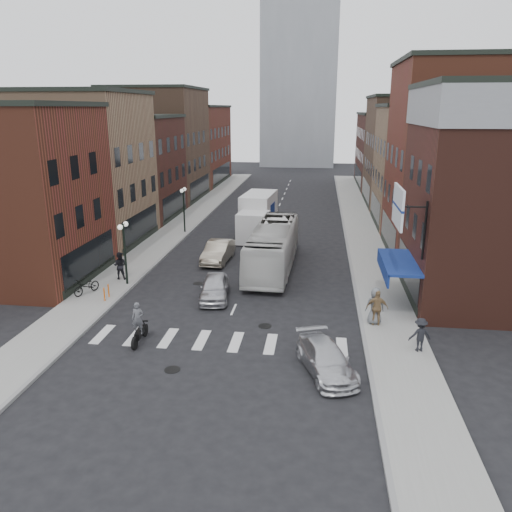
{
  "coord_description": "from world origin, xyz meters",
  "views": [
    {
      "loc": [
        4.57,
        -24.73,
        10.93
      ],
      "look_at": [
        0.83,
        4.52,
        2.14
      ],
      "focal_mm": 35.0,
      "sensor_mm": 36.0,
      "label": 1
    }
  ],
  "objects": [
    {
      "name": "transit_bus",
      "position": [
        1.49,
        8.77,
        1.59
      ],
      "size": [
        2.99,
        11.45,
        3.17
      ],
      "primitive_type": "imported",
      "rotation": [
        0.0,
        0.0,
        -0.03
      ],
      "color": "silver",
      "rests_on": "ground"
    },
    {
      "name": "curb_left",
      "position": [
        -7.0,
        22.0,
        0.0
      ],
      "size": [
        0.2,
        74.0,
        0.16
      ],
      "primitive_type": "cube",
      "color": "gray",
      "rests_on": "ground"
    },
    {
      "name": "curb_car",
      "position": [
        5.11,
        -5.36,
        0.63
      ],
      "size": [
        3.09,
        4.65,
        1.25
      ],
      "primitive_type": "imported",
      "rotation": [
        0.0,
        0.0,
        0.34
      ],
      "color": "silver",
      "rests_on": "ground"
    },
    {
      "name": "awning_blue",
      "position": [
        8.93,
        2.5,
        2.63
      ],
      "size": [
        1.8,
        5.0,
        0.78
      ],
      "color": "navy",
      "rests_on": "ground"
    },
    {
      "name": "streetlamp_near",
      "position": [
        -7.4,
        4.0,
        2.91
      ],
      "size": [
        0.32,
        1.22,
        4.11
      ],
      "color": "black",
      "rests_on": "ground"
    },
    {
      "name": "bldg_right_mid_b",
      "position": [
        14.99,
        24.0,
        5.65
      ],
      "size": [
        10.3,
        10.2,
        11.3
      ],
      "color": "#8F6B4F",
      "rests_on": "ground"
    },
    {
      "name": "ped_right_c",
      "position": [
        7.63,
        -0.24,
        1.13
      ],
      "size": [
        0.98,
        0.67,
        1.95
      ],
      "primitive_type": "imported",
      "rotation": [
        0.0,
        0.0,
        3.19
      ],
      "color": "slate",
      "rests_on": "sidewalk_right"
    },
    {
      "name": "bldg_right_corner",
      "position": [
        14.99,
        4.5,
        6.15
      ],
      "size": [
        10.3,
        9.2,
        12.3
      ],
      "color": "#442018",
      "rests_on": "ground"
    },
    {
      "name": "ped_right_b",
      "position": [
        7.72,
        -0.42,
        1.09
      ],
      "size": [
        1.12,
        0.58,
        1.89
      ],
      "primitive_type": "imported",
      "rotation": [
        0.0,
        0.0,
        3.12
      ],
      "color": "olive",
      "rests_on": "sidewalk_right"
    },
    {
      "name": "bldg_right_far_b",
      "position": [
        14.99,
        49.0,
        5.15
      ],
      "size": [
        10.3,
        16.2,
        10.3
      ],
      "color": "#442018",
      "rests_on": "ground"
    },
    {
      "name": "box_truck",
      "position": [
        -0.8,
        18.12,
        1.77
      ],
      "size": [
        2.97,
        8.41,
        3.58
      ],
      "rotation": [
        0.0,
        0.0,
        -0.09
      ],
      "color": "silver",
      "rests_on": "ground"
    },
    {
      "name": "ground",
      "position": [
        0.0,
        0.0,
        0.0
      ],
      "size": [
        160.0,
        160.0,
        0.0
      ],
      "primitive_type": "plane",
      "color": "black",
      "rests_on": "ground"
    },
    {
      "name": "parked_bicycle",
      "position": [
        -9.13,
        1.96,
        0.64
      ],
      "size": [
        1.34,
        1.97,
        0.98
      ],
      "primitive_type": "imported",
      "rotation": [
        0.0,
        0.0,
        -0.41
      ],
      "color": "black",
      "rests_on": "sidewalk_left"
    },
    {
      "name": "sidewalk_right",
      "position": [
        8.5,
        22.0,
        0.07
      ],
      "size": [
        3.0,
        74.0,
        0.15
      ],
      "primitive_type": "cube",
      "color": "gray",
      "rests_on": "ground"
    },
    {
      "name": "bldg_right_mid_a",
      "position": [
        15.0,
        14.0,
        7.15
      ],
      "size": [
        10.3,
        10.2,
        14.3
      ],
      "color": "#612B1B",
      "rests_on": "ground"
    },
    {
      "name": "sedan_left_far",
      "position": [
        -2.68,
        9.92,
        0.76
      ],
      "size": [
        1.84,
        4.7,
        1.53
      ],
      "primitive_type": "imported",
      "rotation": [
        0.0,
        0.0,
        -0.05
      ],
      "color": "#ADA18C",
      "rests_on": "ground"
    },
    {
      "name": "bldg_left_far_a",
      "position": [
        -14.99,
        35.0,
        6.65
      ],
      "size": [
        10.3,
        12.2,
        13.3
      ],
      "color": "#513728",
      "rests_on": "ground"
    },
    {
      "name": "ped_right_a",
      "position": [
        9.39,
        -3.09,
        0.96
      ],
      "size": [
        1.13,
        0.73,
        1.61
      ],
      "primitive_type": "imported",
      "rotation": [
        0.0,
        0.0,
        3.37
      ],
      "color": "black",
      "rests_on": "sidewalk_right"
    },
    {
      "name": "sidewalk_left",
      "position": [
        -8.5,
        22.0,
        0.07
      ],
      "size": [
        3.0,
        74.0,
        0.15
      ],
      "primitive_type": "cube",
      "color": "gray",
      "rests_on": "ground"
    },
    {
      "name": "crosswalk_stripes",
      "position": [
        0.0,
        -3.0,
        0.0
      ],
      "size": [
        12.0,
        2.2,
        0.01
      ],
      "primitive_type": "cube",
      "color": "silver",
      "rests_on": "ground"
    },
    {
      "name": "bldg_left_mid_a",
      "position": [
        -14.99,
        14.0,
        6.15
      ],
      "size": [
        10.3,
        10.2,
        12.3
      ],
      "color": "#8F6B4F",
      "rests_on": "ground"
    },
    {
      "name": "bldg_left_mid_b",
      "position": [
        -14.99,
        24.0,
        5.15
      ],
      "size": [
        10.3,
        10.2,
        10.3
      ],
      "color": "#442018",
      "rests_on": "ground"
    },
    {
      "name": "bldg_left_near",
      "position": [
        -14.99,
        4.5,
        5.65
      ],
      "size": [
        10.3,
        9.2,
        11.3
      ],
      "color": "#612B1B",
      "rests_on": "ground"
    },
    {
      "name": "sedan_left_near",
      "position": [
        -1.4,
        2.53,
        0.7
      ],
      "size": [
        2.17,
        4.28,
        1.4
      ],
      "primitive_type": "imported",
      "rotation": [
        0.0,
        0.0,
        0.13
      ],
      "color": "silver",
      "rests_on": "ground"
    },
    {
      "name": "billboard_sign",
      "position": [
        8.59,
        0.5,
        6.13
      ],
      "size": [
        1.52,
        3.0,
        3.7
      ],
      "color": "black",
      "rests_on": "ground"
    },
    {
      "name": "bike_rack",
      "position": [
        -7.6,
        1.3,
        0.55
      ],
      "size": [
        0.08,
        0.68,
        0.8
      ],
      "color": "#D8590C",
      "rests_on": "sidewalk_left"
    },
    {
      "name": "streetlamp_far",
      "position": [
        -7.4,
        18.0,
        2.91
      ],
      "size": [
        0.32,
        1.22,
        4.11
      ],
      "color": "black",
      "rests_on": "ground"
    },
    {
      "name": "motorcycle_rider",
      "position": [
        -3.8,
        -3.69,
        0.98
      ],
      "size": [
        0.61,
        2.05,
        2.09
      ],
      "rotation": [
        0.0,
        0.0,
        0.11
      ],
      "color": "black",
      "rests_on": "ground"
    },
    {
      "name": "curb_right",
      "position": [
        7.0,
        22.0,
        0.0
      ],
      "size": [
        0.2,
        74.0,
        0.16
      ],
      "primitive_type": "cube",
      "color": "gray",
      "rests_on": "ground"
    },
    {
      "name": "distant_tower",
      "position": [
        0.0,
        78.0,
        25.0
      ],
      "size": [
        14.0,
        14.0,
        50.0
      ],
      "primitive_type": "cube",
      "color": "#9399A0",
      "rests_on": "ground"
    },
    {
      "name": "bldg_left_far_b",
      "position": [
        -14.99,
        49.0,
        5.65
      ],
      "size": [
        10.3,
        16.2,
        11.3
      ],
      "color": "#612B1B",
      "rests_on": "ground"
    },
    {
      "name": "ped_left_solo",
      "position": [
        -8.17,
        4.85,
        1.06
      ],
      "size": [
        0.91,
        0.55,
        1.82
      ],
      "primitive_type": "imported",
      "rotation": [
        0.0,
        0.0,
        3.19
      ],
      "color": "black",
      "rests_on": "sidewalk_left"
    },
    {
      "name": "bldg_right_far_a",
      "position": [
        14.99,
        35.0,
        6.15
      ],
      "size": [
        10.3,
        12.2,
        12.3
      ],
      "color": "#513728",
      "rests_on": "ground"
    }
  ]
}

